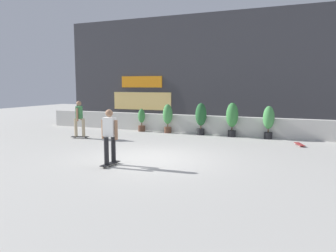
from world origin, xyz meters
name	(u,v)px	position (x,y,z in m)	size (l,w,h in m)	color
ground_plane	(151,158)	(0.00, 0.00, 0.00)	(48.00, 48.00, 0.00)	#B2AFA8
planter_wall	(203,125)	(0.00, 6.00, 0.45)	(18.00, 0.40, 0.90)	beige
building_backdrop	(222,71)	(-0.01, 10.00, 3.25)	(20.00, 2.08, 6.50)	#38383D
potted_plant_0	(142,120)	(-3.17, 5.55, 0.62)	(0.36, 0.36, 1.18)	brown
potted_plant_1	(168,116)	(-1.69, 5.55, 0.84)	(0.49, 0.49, 1.45)	brown
potted_plant_2	(201,116)	(0.04, 5.55, 0.90)	(0.54, 0.54, 1.55)	black
potted_plant_3	(232,117)	(1.55, 5.55, 0.93)	(0.56, 0.56, 1.59)	black
potted_plant_4	(269,120)	(3.19, 5.55, 0.86)	(0.50, 0.50, 1.48)	black
skater_by_wall_right	(79,118)	(-4.75, 2.48, 0.94)	(0.82, 0.54, 1.70)	black
skater_foreground	(110,135)	(-0.68, -1.39, 0.94)	(0.56, 0.81, 1.70)	black
skateboard_near_camera	(299,144)	(4.52, 4.29, 0.06)	(0.44, 0.82, 0.08)	maroon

